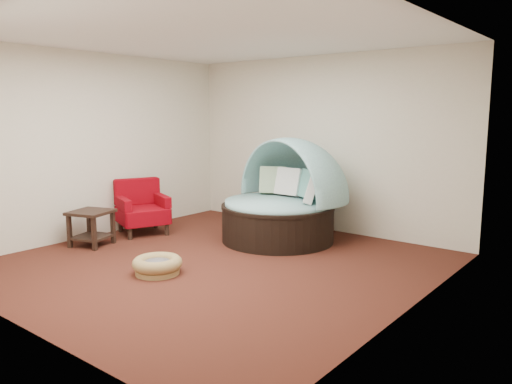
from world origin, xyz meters
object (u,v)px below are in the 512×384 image
Objects in this scene: pet_basket at (157,265)px; side_table at (91,223)px; red_armchair at (142,209)px; canopy_daybed at (283,193)px.

side_table is (-1.74, 0.26, 0.22)m from pet_basket.
red_armchair reaches higher than side_table.
side_table is at bearing -64.28° from red_armchair.
pet_basket is 2.18m from red_armchair.
red_armchair is at bearing 145.91° from pet_basket.
side_table is (-1.96, -1.99, -0.38)m from canopy_daybed.
canopy_daybed is at bearing 45.41° from side_table.
canopy_daybed is 2.82m from side_table.
red_armchair is 0.95m from side_table.
red_armchair is at bearing -137.99° from canopy_daybed.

